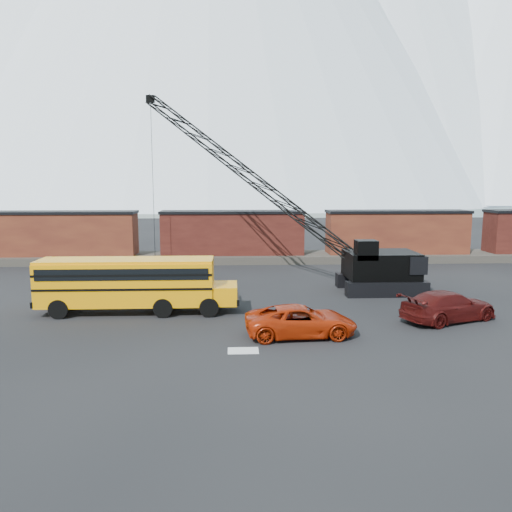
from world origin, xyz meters
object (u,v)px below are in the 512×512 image
Objects in this scene: maroon_suv at (448,306)px; school_bus at (133,283)px; red_pickup at (301,321)px; crawler_crane at (243,171)px.

school_bus is at bearing 59.50° from maroon_suv.
school_bus is at bearing 58.21° from red_pickup.
red_pickup is 0.27× the size of crawler_crane.
school_bus reaches higher than red_pickup.
crawler_crane reaches higher than maroon_suv.
red_pickup is 17.26m from crawler_crane.
red_pickup is (9.19, -4.88, -1.03)m from school_bus.
crawler_crane is (-2.60, 15.24, 7.68)m from red_pickup.
maroon_suv is at bearing -8.04° from school_bus.
crawler_crane is (6.59, 10.36, 6.66)m from school_bus.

